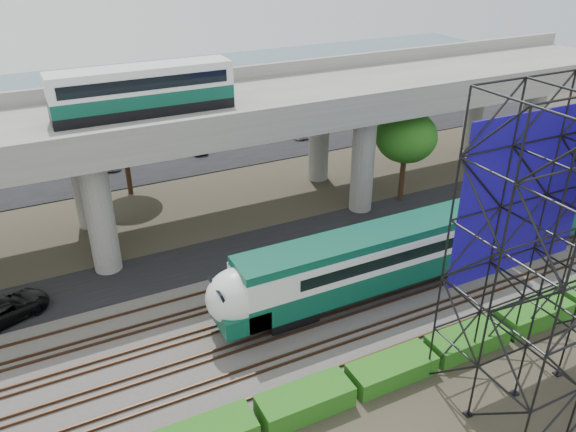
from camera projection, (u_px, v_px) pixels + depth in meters
ground at (332, 334)px, 31.81m from camera, size 140.00×140.00×0.00m
ballast_bed at (315, 313)px, 33.35m from camera, size 90.00×12.00×0.20m
service_road at (257, 248)px, 40.12m from camera, size 90.00×5.00×0.08m
parking_lot at (167, 145)px, 58.77m from camera, size 90.00×18.00×0.08m
harbor_water at (123, 95)px, 76.25m from camera, size 140.00×40.00×0.03m
rail_tracks at (315, 310)px, 33.27m from camera, size 90.00×9.52×0.16m
commuter_train at (412, 246)px, 34.77m from camera, size 29.30×3.06×4.30m
overpass at (219, 117)px, 40.55m from camera, size 80.00×12.00×12.40m
scaffold_tower at (570, 258)px, 24.90m from camera, size 9.36×6.36×15.00m
hedge_strip at (392, 368)px, 28.54m from camera, size 34.60×1.80×1.20m
trees at (164, 161)px, 40.22m from camera, size 40.94×16.94×7.69m
suv at (5, 309)px, 32.58m from camera, size 5.40×3.94×1.36m
parked_cars at (175, 140)px, 58.31m from camera, size 34.93×9.65×1.30m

